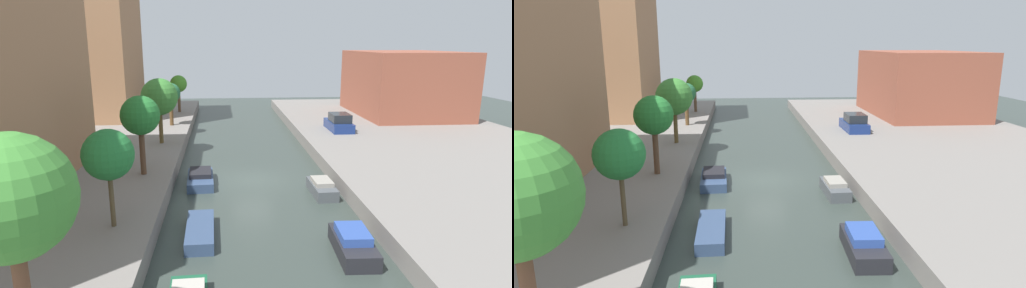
# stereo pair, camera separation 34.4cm
# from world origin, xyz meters

# --- Properties ---
(ground_plane) EXTENTS (84.00, 84.00, 0.00)m
(ground_plane) POSITION_xyz_m (0.00, 0.00, 0.00)
(ground_plane) COLOR #333D38
(quay_left) EXTENTS (20.00, 64.00, 1.00)m
(quay_left) POSITION_xyz_m (-15.00, 0.00, 0.50)
(quay_left) COLOR gray
(quay_left) RESTS_ON ground_plane
(quay_right) EXTENTS (20.00, 64.00, 1.00)m
(quay_right) POSITION_xyz_m (15.00, 0.00, 0.50)
(quay_right) COLOR gray
(quay_right) RESTS_ON ground_plane
(apartment_tower_far) EXTENTS (10.00, 10.45, 18.85)m
(apartment_tower_far) POSITION_xyz_m (-16.00, 20.04, 10.42)
(apartment_tower_far) COLOR #9E704C
(apartment_tower_far) RESTS_ON quay_left
(low_block_right) EXTENTS (10.00, 13.53, 6.83)m
(low_block_right) POSITION_xyz_m (18.00, 19.05, 4.42)
(low_block_right) COLOR brown
(low_block_right) RESTS_ON quay_right
(street_tree_0) EXTENTS (2.97, 2.97, 5.92)m
(street_tree_0) POSITION_xyz_m (-6.74, -17.11, 5.39)
(street_tree_0) COLOR brown
(street_tree_0) RESTS_ON quay_left
(street_tree_1) EXTENTS (2.18, 2.18, 4.31)m
(street_tree_1) POSITION_xyz_m (-6.74, -8.82, 4.20)
(street_tree_1) COLOR brown
(street_tree_1) RESTS_ON quay_left
(street_tree_2) EXTENTS (2.34, 2.34, 4.79)m
(street_tree_2) POSITION_xyz_m (-6.74, -1.27, 4.56)
(street_tree_2) COLOR brown
(street_tree_2) RESTS_ON quay_left
(street_tree_3) EXTENTS (2.87, 2.87, 5.11)m
(street_tree_3) POSITION_xyz_m (-6.74, 6.95, 4.65)
(street_tree_3) COLOR brown
(street_tree_3) RESTS_ON quay_left
(street_tree_4) EXTENTS (1.89, 1.89, 4.05)m
(street_tree_4) POSITION_xyz_m (-6.74, 14.37, 4.02)
(street_tree_4) COLOR brown
(street_tree_4) RESTS_ON quay_left
(street_tree_5) EXTENTS (1.92, 1.92, 4.17)m
(street_tree_5) POSITION_xyz_m (-6.74, 22.51, 4.13)
(street_tree_5) COLOR brown
(street_tree_5) RESTS_ON quay_left
(parked_car) EXTENTS (1.88, 4.08, 1.56)m
(parked_car) POSITION_xyz_m (8.68, 10.72, 1.65)
(parked_car) COLOR navy
(parked_car) RESTS_ON quay_right
(moored_boat_left_2) EXTENTS (1.33, 3.87, 0.57)m
(moored_boat_left_2) POSITION_xyz_m (-3.05, -8.14, 0.28)
(moored_boat_left_2) COLOR #33476B
(moored_boat_left_2) RESTS_ON ground_plane
(moored_boat_left_3) EXTENTS (1.75, 3.68, 0.84)m
(moored_boat_left_3) POSITION_xyz_m (-3.37, -0.50, 0.36)
(moored_boat_left_3) COLOR #33476B
(moored_boat_left_3) RESTS_ON ground_plane
(moored_boat_right_1) EXTENTS (1.60, 3.45, 1.07)m
(moored_boat_right_1) POSITION_xyz_m (3.52, -10.30, 0.46)
(moored_boat_right_1) COLOR #232328
(moored_boat_right_1) RESTS_ON ground_plane
(moored_boat_right_2) EXTENTS (1.31, 3.08, 0.89)m
(moored_boat_right_2) POSITION_xyz_m (3.91, -2.96, 0.39)
(moored_boat_right_2) COLOR #4C5156
(moored_boat_right_2) RESTS_ON ground_plane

